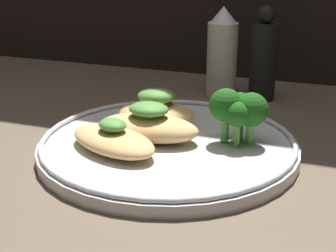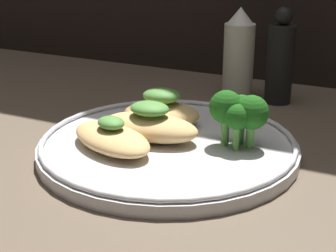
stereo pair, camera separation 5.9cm
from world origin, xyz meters
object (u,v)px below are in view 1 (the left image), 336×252
(sauce_bottle, at_px, (222,54))
(broccoli_bunch, at_px, (239,109))
(pepper_grinder, at_px, (264,58))
(plate, at_px, (168,145))

(sauce_bottle, bearing_deg, broccoli_bunch, -71.35)
(pepper_grinder, bearing_deg, sauce_bottle, 180.00)
(plate, distance_m, sauce_bottle, 0.25)
(broccoli_bunch, height_order, sauce_bottle, sauce_bottle)
(broccoli_bunch, distance_m, sauce_bottle, 0.24)
(broccoli_bunch, bearing_deg, plate, -162.65)
(broccoli_bunch, xyz_separation_m, sauce_bottle, (-0.08, 0.22, 0.01))
(broccoli_bunch, relative_size, pepper_grinder, 0.46)
(plate, distance_m, pepper_grinder, 0.26)
(plate, distance_m, broccoli_bunch, 0.09)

